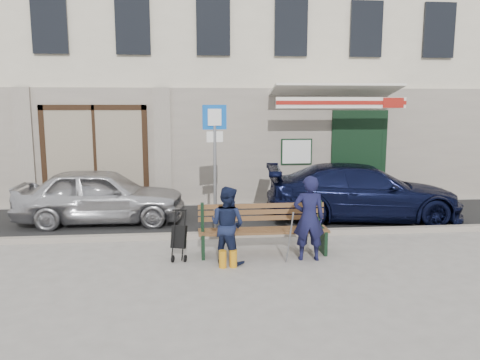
{
  "coord_description": "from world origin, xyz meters",
  "views": [
    {
      "loc": [
        -0.59,
        -7.95,
        2.74
      ],
      "look_at": [
        0.38,
        1.6,
        1.2
      ],
      "focal_mm": 35.0,
      "sensor_mm": 36.0,
      "label": 1
    }
  ],
  "objects": [
    {
      "name": "ground",
      "position": [
        0.0,
        0.0,
        0.0
      ],
      "size": [
        80.0,
        80.0,
        0.0
      ],
      "primitive_type": "plane",
      "color": "#9E9991",
      "rests_on": "ground"
    },
    {
      "name": "asphalt_lane",
      "position": [
        0.0,
        3.1,
        0.01
      ],
      "size": [
        60.0,
        3.2,
        0.01
      ],
      "primitive_type": "cube",
      "color": "#282828",
      "rests_on": "ground"
    },
    {
      "name": "curb",
      "position": [
        0.0,
        1.5,
        0.06
      ],
      "size": [
        60.0,
        0.18,
        0.12
      ],
      "primitive_type": "cube",
      "color": "#9E9384",
      "rests_on": "ground"
    },
    {
      "name": "building",
      "position": [
        0.01,
        8.45,
        4.97
      ],
      "size": [
        20.0,
        8.27,
        10.0
      ],
      "color": "beige",
      "rests_on": "ground"
    },
    {
      "name": "car_silver",
      "position": [
        -2.74,
        3.04,
        0.66
      ],
      "size": [
        3.87,
        1.6,
        1.31
      ],
      "primitive_type": "imported",
      "rotation": [
        0.0,
        0.0,
        1.56
      ],
      "color": "silver",
      "rests_on": "ground"
    },
    {
      "name": "car_navy",
      "position": [
        3.46,
        2.77,
        0.67
      ],
      "size": [
        4.81,
        2.43,
        1.34
      ],
      "primitive_type": "imported",
      "rotation": [
        0.0,
        0.0,
        1.45
      ],
      "color": "black",
      "rests_on": "ground"
    },
    {
      "name": "parking_sign",
      "position": [
        -0.13,
        1.85,
        1.85
      ],
      "size": [
        0.51,
        0.12,
        2.75
      ],
      "rotation": [
        0.0,
        0.0,
        0.18
      ],
      "color": "gray",
      "rests_on": "ground"
    },
    {
      "name": "bench",
      "position": [
        0.64,
        0.35,
        0.46
      ],
      "size": [
        2.4,
        1.17,
        0.98
      ],
      "color": "brown",
      "rests_on": "ground"
    },
    {
      "name": "man",
      "position": [
        1.44,
        -0.05,
        0.76
      ],
      "size": [
        0.59,
        0.42,
        1.52
      ],
      "primitive_type": "imported",
      "rotation": [
        0.0,
        0.0,
        3.03
      ],
      "color": "#141537",
      "rests_on": "ground"
    },
    {
      "name": "woman",
      "position": [
        -0.01,
        -0.07,
        0.68
      ],
      "size": [
        0.84,
        0.81,
        1.36
      ],
      "primitive_type": "imported",
      "rotation": [
        0.0,
        0.0,
        2.51
      ],
      "color": "#151D3A",
      "rests_on": "ground"
    },
    {
      "name": "stroller",
      "position": [
        -0.86,
        0.21,
        0.39
      ],
      "size": [
        0.31,
        0.4,
        0.88
      ],
      "rotation": [
        0.0,
        0.0,
        -0.3
      ],
      "color": "black",
      "rests_on": "ground"
    }
  ]
}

